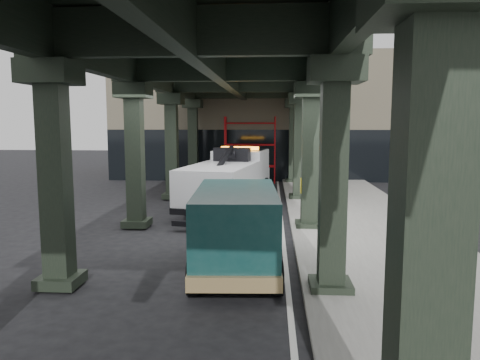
% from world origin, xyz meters
% --- Properties ---
extents(ground, '(90.00, 90.00, 0.00)m').
position_xyz_m(ground, '(0.00, 0.00, 0.00)').
color(ground, black).
rests_on(ground, ground).
extents(sidewalk, '(5.00, 40.00, 0.15)m').
position_xyz_m(sidewalk, '(4.50, 2.00, 0.07)').
color(sidewalk, gray).
rests_on(sidewalk, ground).
extents(lane_stripe, '(0.12, 38.00, 0.01)m').
position_xyz_m(lane_stripe, '(1.70, 2.00, 0.01)').
color(lane_stripe, silver).
rests_on(lane_stripe, ground).
extents(viaduct, '(7.40, 32.00, 6.40)m').
position_xyz_m(viaduct, '(-0.40, 2.00, 5.46)').
color(viaduct, black).
rests_on(viaduct, ground).
extents(building, '(22.00, 10.00, 8.00)m').
position_xyz_m(building, '(2.00, 20.00, 4.00)').
color(building, '#C6B793').
rests_on(building, ground).
extents(scaffolding, '(3.08, 0.88, 4.00)m').
position_xyz_m(scaffolding, '(0.00, 14.64, 2.11)').
color(scaffolding, red).
rests_on(scaffolding, ground).
extents(tow_truck, '(3.51, 8.42, 2.69)m').
position_xyz_m(tow_truck, '(-0.47, 6.13, 1.31)').
color(tow_truck, black).
rests_on(tow_truck, ground).
extents(towed_van, '(2.33, 5.28, 2.10)m').
position_xyz_m(towed_van, '(0.45, -2.52, 1.13)').
color(towed_van, '#0F3837').
rests_on(towed_van, ground).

